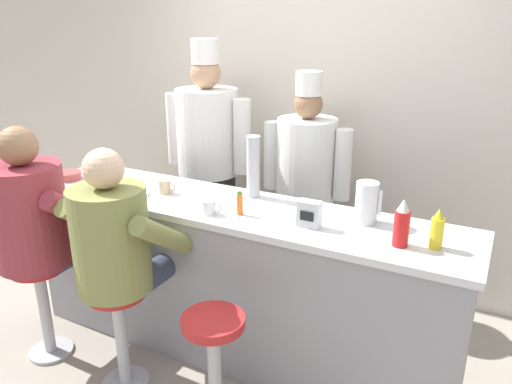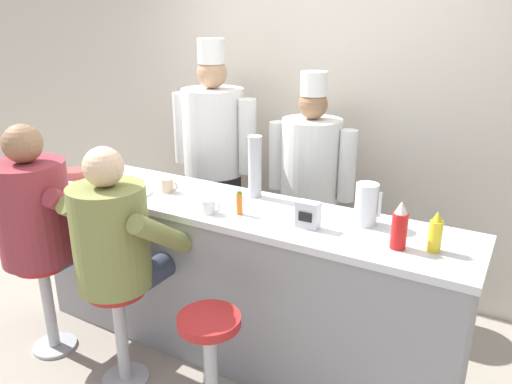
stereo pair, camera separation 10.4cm
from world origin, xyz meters
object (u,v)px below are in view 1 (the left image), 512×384
object	(u,v)px
coffee_mug_tan	(165,187)
cup_stack_steel	(253,167)
mustard_bottle_yellow	(437,230)
cook_in_whites_far	(306,179)
hot_sauce_bottle_orange	(240,203)
empty_stool_round	(214,353)
diner_seated_maroon	(35,220)
cook_in_whites_near	(208,153)
coffee_mug_white	(209,207)
napkin_dispenser_chrome	(309,214)
diner_seated_olive	(116,244)
cereal_bowl	(69,176)
water_pitcher_clear	(367,203)
breakfast_plate	(129,194)
ketchup_bottle_red	(402,224)

from	to	relation	value
coffee_mug_tan	cup_stack_steel	world-z (taller)	cup_stack_steel
mustard_bottle_yellow	cook_in_whites_far	size ratio (longest dim) A/B	0.12
hot_sauce_bottle_orange	empty_stool_round	size ratio (longest dim) A/B	0.21
cup_stack_steel	diner_seated_maroon	bearing A→B (deg)	-144.88
cook_in_whites_near	diner_seated_maroon	bearing A→B (deg)	-104.25
coffee_mug_white	napkin_dispenser_chrome	size ratio (longest dim) A/B	0.88
coffee_mug_white	napkin_dispenser_chrome	distance (m)	0.57
coffee_mug_tan	diner_seated_olive	distance (m)	0.57
cook_in_whites_near	cook_in_whites_far	bearing A→B (deg)	3.36
coffee_mug_white	cereal_bowl	bearing A→B (deg)	175.62
coffee_mug_white	empty_stool_round	xyz separation A→B (m)	(0.27, -0.41, -0.60)
coffee_mug_tan	cook_in_whites_near	bearing A→B (deg)	104.10
empty_stool_round	water_pitcher_clear	bearing A→B (deg)	52.49
cup_stack_steel	cook_in_whites_near	bearing A→B (deg)	139.80
cereal_bowl	napkin_dispenser_chrome	distance (m)	1.75
empty_stool_round	cereal_bowl	bearing A→B (deg)	160.95
cereal_bowl	coffee_mug_tan	bearing A→B (deg)	5.69
breakfast_plate	napkin_dispenser_chrome	size ratio (longest dim) A/B	1.68
empty_stool_round	breakfast_plate	bearing A→B (deg)	153.49
cook_in_whites_far	breakfast_plate	bearing A→B (deg)	-127.41
water_pitcher_clear	coffee_mug_white	world-z (taller)	water_pitcher_clear
diner_seated_maroon	ketchup_bottle_red	bearing A→B (deg)	12.84
ketchup_bottle_red	coffee_mug_tan	distance (m)	1.47
empty_stool_round	hot_sauce_bottle_orange	bearing A→B (deg)	103.47
coffee_mug_white	diner_seated_maroon	size ratio (longest dim) A/B	0.09
hot_sauce_bottle_orange	water_pitcher_clear	world-z (taller)	water_pitcher_clear
ketchup_bottle_red	hot_sauce_bottle_orange	size ratio (longest dim) A/B	1.76
mustard_bottle_yellow	cook_in_whites_far	xyz separation A→B (m)	(-1.02, 0.89, -0.16)
ketchup_bottle_red	diner_seated_olive	distance (m)	1.48
cereal_bowl	cup_stack_steel	world-z (taller)	cup_stack_steel
cereal_bowl	cook_in_whites_far	distance (m)	1.64
water_pitcher_clear	napkin_dispenser_chrome	world-z (taller)	water_pitcher_clear
diner_seated_olive	hot_sauce_bottle_orange	bearing A→B (deg)	41.64
cook_in_whites_near	diner_seated_olive	bearing A→B (deg)	-78.28
ketchup_bottle_red	water_pitcher_clear	bearing A→B (deg)	138.09
ketchup_bottle_red	breakfast_plate	bearing A→B (deg)	-177.83
ketchup_bottle_red	mustard_bottle_yellow	distance (m)	0.16
mustard_bottle_yellow	coffee_mug_white	size ratio (longest dim) A/B	1.61
empty_stool_round	cook_in_whites_near	size ratio (longest dim) A/B	0.34
cup_stack_steel	empty_stool_round	world-z (taller)	cup_stack_steel
ketchup_bottle_red	hot_sauce_bottle_orange	xyz separation A→B (m)	(-0.88, -0.01, -0.05)
empty_stool_round	cook_in_whites_near	world-z (taller)	cook_in_whites_near
cereal_bowl	diner_seated_maroon	bearing A→B (deg)	-65.70
diner_seated_olive	coffee_mug_white	bearing A→B (deg)	47.01
breakfast_plate	cup_stack_steel	bearing A→B (deg)	27.03
mustard_bottle_yellow	empty_stool_round	xyz separation A→B (m)	(-0.92, -0.55, -0.66)
water_pitcher_clear	napkin_dispenser_chrome	distance (m)	0.32
mustard_bottle_yellow	empty_stool_round	size ratio (longest dim) A/B	0.31
ketchup_bottle_red	cup_stack_steel	world-z (taller)	cup_stack_steel
coffee_mug_white	empty_stool_round	bearing A→B (deg)	-56.62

